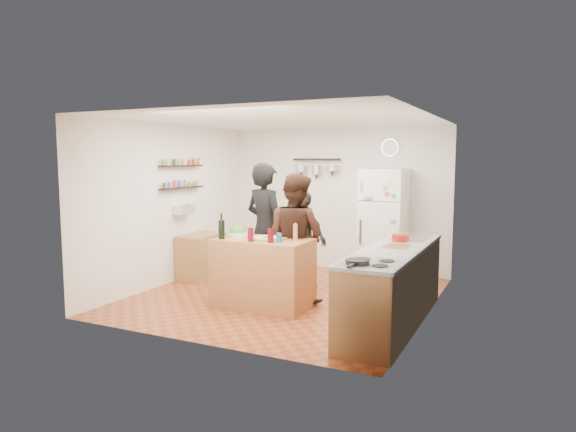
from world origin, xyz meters
The scene contains 26 objects.
room_shell centered at (0.00, 0.39, 1.25)m, with size 4.20×4.20×4.20m.
prep_island centered at (-0.04, -0.58, 0.46)m, with size 1.25×0.72×0.91m, color #9A6938.
pizza_board centered at (0.04, -0.60, 0.92)m, with size 0.42×0.34×0.02m, color olive.
pizza centered at (0.04, -0.60, 0.94)m, with size 0.34×0.34×0.02m, color beige.
salad_bowl centered at (-0.46, -0.53, 0.94)m, with size 0.28×0.28×0.06m, color silver.
wine_bottle centered at (-0.54, -0.80, 1.04)m, with size 0.08×0.08×0.25m, color black.
wine_glass_near centered at (-0.09, -0.82, 1.00)m, with size 0.07×0.07×0.18m, color #5D0816.
wine_glass_far centered at (0.18, -0.78, 1.00)m, with size 0.08×0.08×0.18m, color #54070E.
pepper_mill centered at (0.41, -0.53, 1.00)m, with size 0.06×0.06×0.18m, color #A27C44.
salt_canister centered at (0.26, -0.70, 0.97)m, with size 0.07×0.07×0.12m, color #1B5298.
person_left centered at (-0.31, -0.01, 0.96)m, with size 0.70×0.46×1.91m, color black.
person_center centered at (0.24, -0.16, 0.88)m, with size 0.86×0.67×1.77m, color black.
person_back centered at (0.07, 0.51, 0.74)m, with size 0.87×0.36×1.49m, color #2C2A27.
counter_run centered at (1.70, -0.55, 0.45)m, with size 0.63×2.63×0.90m, color #9E7042.
stove_top centered at (1.70, -1.50, 0.91)m, with size 0.60×0.62×0.02m, color white.
skillet centered at (1.60, -1.63, 0.94)m, with size 0.24×0.24×0.05m, color black.
sink centered at (1.70, 0.30, 0.92)m, with size 0.50×0.80×0.03m, color silver.
cutting_board centered at (1.70, -0.42, 0.91)m, with size 0.30×0.40×0.02m, color brown.
red_bowl centered at (1.65, -0.04, 0.97)m, with size 0.22×0.22×0.09m, color #A11412.
fridge centered at (0.95, 1.75, 0.90)m, with size 0.70×0.68×1.80m, color white.
wall_clock centered at (0.95, 2.08, 2.15)m, with size 0.30×0.30×0.03m, color silver.
spice_shelf_lower centered at (-1.93, 0.20, 1.50)m, with size 0.12×1.00×0.03m, color black.
spice_shelf_upper centered at (-1.93, 0.20, 1.85)m, with size 0.12×1.00×0.03m, color black.
produce_basket centered at (-1.90, 0.20, 1.15)m, with size 0.18×0.35×0.14m, color silver.
side_table centered at (-1.74, 0.42, 0.36)m, with size 0.50×0.80×0.73m, color #A87D46.
pot_rack centered at (-0.35, 2.00, 1.95)m, with size 0.90×0.04×0.04m, color black.
Camera 1 is at (3.15, -6.46, 1.97)m, focal length 32.00 mm.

